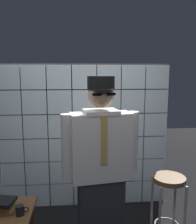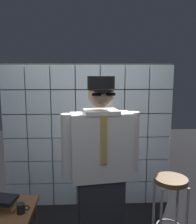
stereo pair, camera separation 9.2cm
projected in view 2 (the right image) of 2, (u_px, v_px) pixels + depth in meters
glass_block_wall at (88, 137)px, 3.37m from camera, size 2.35×0.10×2.02m
standing_person at (101, 171)px, 2.27m from camera, size 0.74×0.35×1.85m
bar_stool at (170, 196)px, 2.53m from camera, size 0.34×0.34×0.79m
side_table at (8, 215)px, 2.41m from camera, size 0.52×0.52×0.54m
book_stack at (5, 203)px, 2.37m from camera, size 0.25×0.23×0.12m
coffee_mug at (21, 208)px, 2.31m from camera, size 0.13×0.08×0.09m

